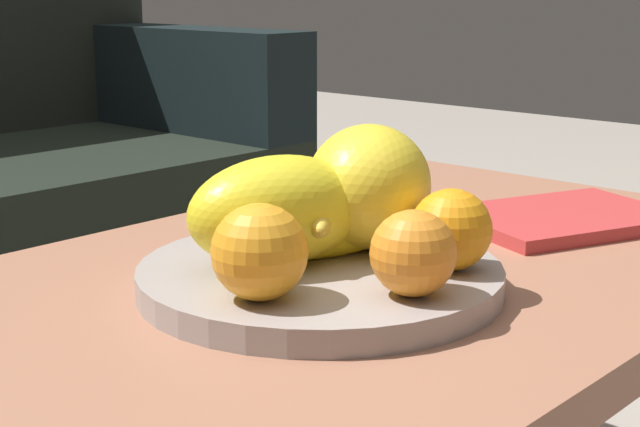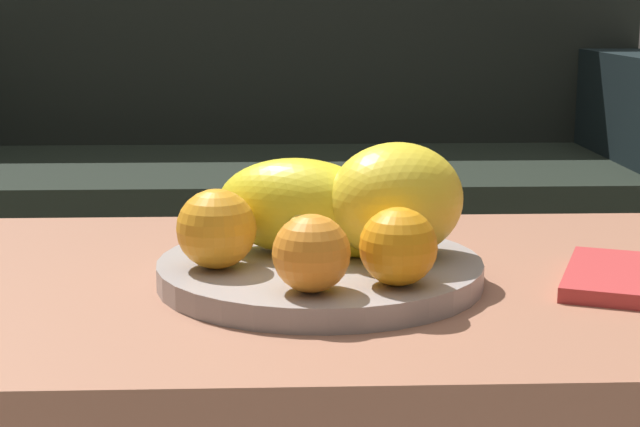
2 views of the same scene
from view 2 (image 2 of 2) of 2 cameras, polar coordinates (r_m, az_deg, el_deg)
name	(u,v)px [view 2 (image 2 of 2)]	position (r m, az deg, el deg)	size (l,w,h in m)	color
coffee_table	(353,317)	(1.09, 1.91, -5.98)	(1.15, 0.63, 0.43)	#9A644C
couch	(274,197)	(2.18, -2.66, 0.95)	(1.70, 0.70, 0.90)	black
fruit_bowl	(320,271)	(1.05, 0.00, -3.33)	(0.34, 0.34, 0.03)	#9D9390
melon_large_front	(298,206)	(1.07, -1.27, 0.44)	(0.18, 0.10, 0.10)	yellow
melon_smaller_beside	(396,200)	(1.05, 4.39, 0.76)	(0.15, 0.12, 0.12)	yellow
orange_front	(311,253)	(0.93, -0.50, -2.31)	(0.07, 0.07, 0.07)	orange
orange_left	(216,229)	(1.01, -5.98, -0.89)	(0.08, 0.08, 0.08)	orange
orange_right	(398,247)	(0.95, 4.53, -1.91)	(0.08, 0.08, 0.08)	orange
apple_front	(348,207)	(1.15, 1.64, 0.37)	(0.07, 0.07, 0.07)	red
banana_bunch	(342,228)	(1.07, 1.25, -0.81)	(0.17, 0.14, 0.06)	yellow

